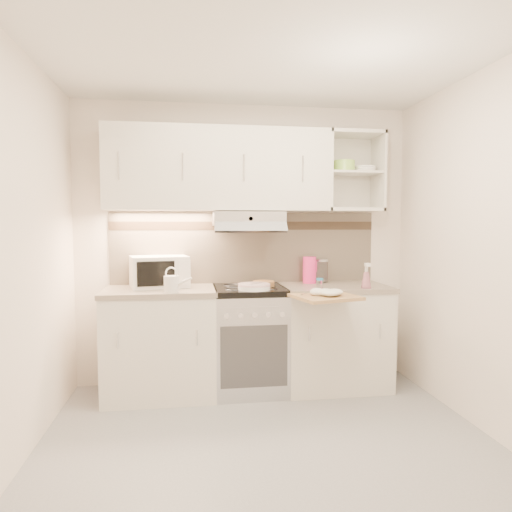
{
  "coord_description": "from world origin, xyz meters",
  "views": [
    {
      "loc": [
        -0.5,
        -2.73,
        1.43
      ],
      "look_at": [
        0.04,
        0.95,
        1.17
      ],
      "focal_mm": 32.0,
      "sensor_mm": 36.0,
      "label": 1
    }
  ],
  "objects_px": {
    "electric_range": "(249,339)",
    "cutting_board": "(325,297)",
    "microwave": "(159,271)",
    "glass_jar": "(322,271)",
    "pink_pitcher": "(310,270)",
    "watering_can": "(172,283)",
    "plate_stack": "(254,287)",
    "spray_bottle": "(366,278)"
  },
  "relations": [
    {
      "from": "electric_range",
      "to": "cutting_board",
      "type": "height_order",
      "value": "electric_range"
    },
    {
      "from": "microwave",
      "to": "glass_jar",
      "type": "bearing_deg",
      "value": -8.9
    },
    {
      "from": "microwave",
      "to": "pink_pitcher",
      "type": "bearing_deg",
      "value": -9.81
    },
    {
      "from": "microwave",
      "to": "watering_can",
      "type": "xyz_separation_m",
      "value": [
        0.12,
        -0.34,
        -0.06
      ]
    },
    {
      "from": "electric_range",
      "to": "pink_pitcher",
      "type": "relative_size",
      "value": 3.74
    },
    {
      "from": "microwave",
      "to": "watering_can",
      "type": "relative_size",
      "value": 2.3
    },
    {
      "from": "electric_range",
      "to": "glass_jar",
      "type": "distance_m",
      "value": 0.91
    },
    {
      "from": "pink_pitcher",
      "to": "cutting_board",
      "type": "bearing_deg",
      "value": -105.84
    },
    {
      "from": "glass_jar",
      "to": "cutting_board",
      "type": "xyz_separation_m",
      "value": [
        -0.16,
        -0.65,
        -0.14
      ]
    },
    {
      "from": "microwave",
      "to": "cutting_board",
      "type": "distance_m",
      "value": 1.42
    },
    {
      "from": "plate_stack",
      "to": "glass_jar",
      "type": "xyz_separation_m",
      "value": [
        0.68,
        0.37,
        0.08
      ]
    },
    {
      "from": "glass_jar",
      "to": "pink_pitcher",
      "type": "bearing_deg",
      "value": -167.1
    },
    {
      "from": "pink_pitcher",
      "to": "plate_stack",
      "type": "bearing_deg",
      "value": -160.56
    },
    {
      "from": "glass_jar",
      "to": "cutting_board",
      "type": "relative_size",
      "value": 0.47
    },
    {
      "from": "watering_can",
      "to": "plate_stack",
      "type": "xyz_separation_m",
      "value": [
        0.65,
        0.05,
        -0.05
      ]
    },
    {
      "from": "watering_can",
      "to": "plate_stack",
      "type": "bearing_deg",
      "value": 24.94
    },
    {
      "from": "plate_stack",
      "to": "glass_jar",
      "type": "relative_size",
      "value": 1.23
    },
    {
      "from": "pink_pitcher",
      "to": "cutting_board",
      "type": "height_order",
      "value": "pink_pitcher"
    },
    {
      "from": "microwave",
      "to": "cutting_board",
      "type": "bearing_deg",
      "value": -35.64
    },
    {
      "from": "watering_can",
      "to": "cutting_board",
      "type": "bearing_deg",
      "value": 9.83
    },
    {
      "from": "glass_jar",
      "to": "cutting_board",
      "type": "bearing_deg",
      "value": -104.02
    },
    {
      "from": "watering_can",
      "to": "glass_jar",
      "type": "height_order",
      "value": "glass_jar"
    },
    {
      "from": "spray_bottle",
      "to": "cutting_board",
      "type": "bearing_deg",
      "value": -143.86
    },
    {
      "from": "pink_pitcher",
      "to": "spray_bottle",
      "type": "height_order",
      "value": "pink_pitcher"
    },
    {
      "from": "pink_pitcher",
      "to": "cutting_board",
      "type": "relative_size",
      "value": 0.53
    },
    {
      "from": "plate_stack",
      "to": "electric_range",
      "type": "bearing_deg",
      "value": 95.6
    },
    {
      "from": "cutting_board",
      "to": "watering_can",
      "type": "bearing_deg",
      "value": 154.59
    },
    {
      "from": "electric_range",
      "to": "glass_jar",
      "type": "height_order",
      "value": "glass_jar"
    },
    {
      "from": "glass_jar",
      "to": "spray_bottle",
      "type": "bearing_deg",
      "value": -58.37
    },
    {
      "from": "microwave",
      "to": "spray_bottle",
      "type": "bearing_deg",
      "value": -23.27
    },
    {
      "from": "electric_range",
      "to": "watering_can",
      "type": "distance_m",
      "value": 0.85
    },
    {
      "from": "microwave",
      "to": "electric_range",
      "type": "bearing_deg",
      "value": -20.86
    },
    {
      "from": "microwave",
      "to": "watering_can",
      "type": "bearing_deg",
      "value": -82.05
    },
    {
      "from": "spray_bottle",
      "to": "cutting_board",
      "type": "distance_m",
      "value": 0.49
    },
    {
      "from": "microwave",
      "to": "pink_pitcher",
      "type": "height_order",
      "value": "microwave"
    },
    {
      "from": "microwave",
      "to": "spray_bottle",
      "type": "relative_size",
      "value": 2.35
    },
    {
      "from": "electric_range",
      "to": "plate_stack",
      "type": "height_order",
      "value": "plate_stack"
    },
    {
      "from": "glass_jar",
      "to": "plate_stack",
      "type": "bearing_deg",
      "value": -151.23
    },
    {
      "from": "microwave",
      "to": "watering_can",
      "type": "height_order",
      "value": "microwave"
    },
    {
      "from": "microwave",
      "to": "plate_stack",
      "type": "distance_m",
      "value": 0.84
    },
    {
      "from": "watering_can",
      "to": "glass_jar",
      "type": "distance_m",
      "value": 1.4
    },
    {
      "from": "plate_stack",
      "to": "glass_jar",
      "type": "bearing_deg",
      "value": 28.77
    }
  ]
}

